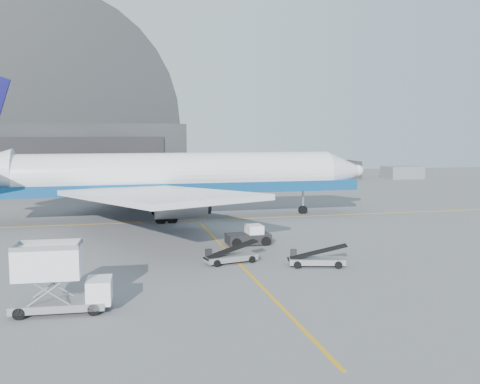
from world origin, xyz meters
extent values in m
plane|color=#565659|center=(0.00, 0.00, 0.00)|extent=(200.00, 200.00, 0.00)
cube|color=#C48812|center=(0.00, 20.00, 0.01)|extent=(80.00, 0.25, 0.02)
cube|color=#C48812|center=(0.00, -2.00, 0.01)|extent=(0.25, 40.00, 0.02)
cube|color=black|center=(-22.00, 65.00, 6.00)|extent=(50.00, 28.00, 12.00)
cube|color=black|center=(-22.00, 50.90, 5.00)|extent=(42.00, 0.40, 9.50)
cube|color=black|center=(38.00, 72.00, 0.00)|extent=(14.00, 8.00, 4.00)
cube|color=slate|center=(55.00, 68.00, 0.00)|extent=(8.00, 6.00, 2.80)
cylinder|color=white|center=(-1.69, 22.05, 5.48)|extent=(37.94, 5.06, 5.06)
cone|color=white|center=(19.60, 22.05, 5.48)|extent=(4.64, 5.06, 5.06)
sphere|color=white|center=(21.70, 22.05, 5.48)|extent=(1.48, 1.48, 1.48)
cube|color=black|center=(18.33, 22.05, 6.11)|extent=(2.74, 2.32, 0.74)
cube|color=navy|center=(-1.69, 22.05, 3.85)|extent=(44.26, 5.11, 1.26)
cube|color=white|center=(-5.91, 9.41, 4.43)|extent=(19.43, 25.84, 1.54)
cube|color=white|center=(-5.91, 34.70, 4.43)|extent=(19.43, 25.84, 1.54)
cylinder|color=gray|center=(-2.74, 13.62, 2.74)|extent=(5.48, 2.85, 2.85)
cylinder|color=gray|center=(-2.74, 30.48, 2.74)|extent=(5.48, 2.85, 2.85)
cylinder|color=#A5A5AA|center=(14.12, 22.05, 1.48)|extent=(0.30, 0.30, 2.95)
cylinder|color=black|center=(14.12, 22.05, 0.47)|extent=(1.16, 0.37, 1.16)
cylinder|color=black|center=(-3.80, 18.68, 0.58)|extent=(1.37, 0.47, 1.37)
cylinder|color=black|center=(-3.80, 25.43, 0.58)|extent=(1.37, 0.47, 1.37)
cube|color=slate|center=(-12.87, -10.88, 0.48)|extent=(5.39, 2.41, 0.44)
cube|color=silver|center=(-10.59, -11.01, 1.19)|extent=(1.52, 2.10, 1.41)
cube|color=black|center=(-9.93, -11.05, 1.41)|extent=(0.17, 1.67, 0.79)
cube|color=silver|center=(-13.40, -10.85, 2.99)|extent=(3.82, 2.41, 1.76)
cylinder|color=black|center=(-10.91, -11.92, 0.35)|extent=(0.72, 0.30, 0.70)
cylinder|color=black|center=(-10.80, -10.07, 0.35)|extent=(0.72, 0.30, 0.70)
cylinder|color=black|center=(-14.95, -11.68, 0.35)|extent=(0.72, 0.30, 0.70)
cylinder|color=black|center=(-14.84, -9.84, 0.35)|extent=(0.72, 0.30, 0.70)
cube|color=black|center=(2.51, 5.12, 0.55)|extent=(4.11, 2.37, 0.91)
cube|color=silver|center=(3.12, 5.15, 1.36)|extent=(1.48, 1.87, 0.91)
cylinder|color=black|center=(3.96, 4.17, 0.40)|extent=(0.92, 0.39, 0.91)
cylinder|color=black|center=(3.88, 6.18, 0.40)|extent=(0.92, 0.39, 0.91)
cylinder|color=black|center=(1.14, 4.06, 0.40)|extent=(0.92, 0.39, 0.91)
cylinder|color=black|center=(1.06, 6.07, 0.40)|extent=(0.92, 0.39, 0.91)
cube|color=slate|center=(-0.61, -1.62, 0.43)|extent=(4.42, 2.30, 0.43)
cube|color=black|center=(-0.61, -1.62, 1.10)|extent=(4.59, 1.89, 1.22)
cube|color=black|center=(-2.40, -1.48, 0.91)|extent=(0.55, 0.48, 0.57)
cylinder|color=black|center=(1.03, -1.95, 0.29)|extent=(0.61, 0.36, 0.57)
cylinder|color=black|center=(0.74, -0.64, 0.29)|extent=(0.61, 0.36, 0.57)
cylinder|color=black|center=(-1.96, -2.60, 0.29)|extent=(0.61, 0.36, 0.57)
cylinder|color=black|center=(-2.25, -1.29, 0.29)|extent=(0.61, 0.36, 0.57)
cube|color=slate|center=(5.69, -4.23, 0.44)|extent=(4.56, 2.50, 0.44)
cube|color=black|center=(5.69, -4.23, 1.13)|extent=(4.71, 2.09, 1.26)
cube|color=black|center=(4.11, -3.26, 0.94)|extent=(0.57, 0.50, 0.59)
cylinder|color=black|center=(7.05, -5.28, 0.30)|extent=(0.63, 0.38, 0.59)
cylinder|color=black|center=(7.39, -3.95, 0.30)|extent=(0.63, 0.38, 0.59)
cylinder|color=black|center=(4.00, -4.51, 0.30)|extent=(0.63, 0.38, 0.59)
cylinder|color=black|center=(4.34, -3.17, 0.30)|extent=(0.63, 0.38, 0.59)
cube|color=#E83707|center=(1.49, 6.85, 0.02)|extent=(0.40, 0.40, 0.03)
cone|color=#E83707|center=(1.49, 6.85, 0.29)|extent=(0.40, 0.40, 0.58)
camera|label=1|loc=(-9.59, -42.63, 10.39)|focal=40.00mm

